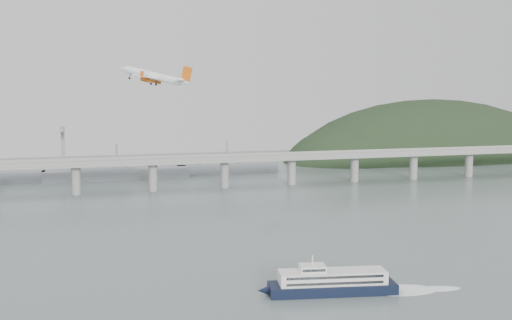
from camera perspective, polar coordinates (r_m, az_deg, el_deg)
name	(u,v)px	position (r m, az deg, el deg)	size (l,w,h in m)	color
ground	(298,271)	(229.09, 3.98, -10.49)	(900.00, 900.00, 0.00)	slate
bridge	(195,164)	(415.13, -5.85, -0.37)	(800.00, 22.00, 23.90)	gray
headland	(443,175)	(653.38, 17.35, -1.41)	(365.00, 155.00, 156.00)	black
ferry	(332,282)	(205.34, 7.27, -11.49)	(69.92, 21.17, 13.26)	black
airliner	(155,76)	(310.56, -9.60, 7.86)	(35.78, 33.89, 12.09)	white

